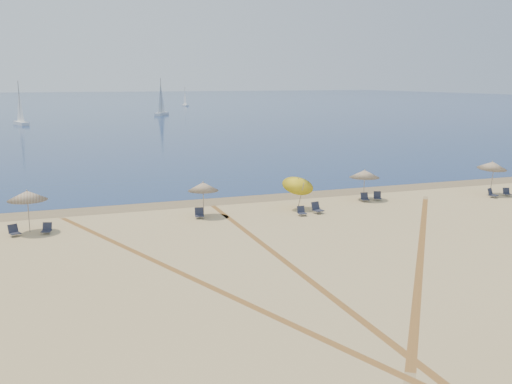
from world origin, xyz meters
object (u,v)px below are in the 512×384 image
Objects in this scene: chair_3 at (47,229)px; sailboat_0 at (20,112)px; umbrella_3 at (298,182)px; chair_10 at (507,192)px; chair_5 at (301,211)px; umbrella_2 at (203,187)px; chair_7 at (365,198)px; chair_8 at (377,196)px; sailboat_2 at (185,100)px; chair_6 at (317,208)px; sailboat_1 at (161,104)px; umbrella_4 at (365,174)px; umbrella_5 at (492,165)px; chair_9 at (492,193)px; chair_4 at (199,214)px; umbrella_1 at (27,195)px; chair_2 at (14,231)px.

sailboat_0 reaches higher than chair_3.
umbrella_3 reaches higher than chair_10.
umbrella_2 is at bearing 165.75° from chair_5.
chair_7 is 90.53m from sailboat_0.
chair_3 is 1.01× the size of chair_7.
chair_8 is 157.65m from sailboat_2.
umbrella_3 reaches higher than chair_6.
chair_10 is (16.95, -1.18, -1.60)m from umbrella_3.
sailboat_1 reaches higher than chair_7.
umbrella_5 is at bearing -9.84° from umbrella_4.
sailboat_0 is (-4.54, 88.08, 2.31)m from chair_3.
umbrella_4 is 9.99m from chair_9.
chair_9 is 0.10× the size of sailboat_0.
umbrella_3 reaches higher than chair_4.
umbrella_3 is 0.28× the size of sailboat_1.
chair_3 is at bearing -179.37° from chair_5.
umbrella_3 is at bearing -95.00° from sailboat_0.
chair_3 is at bearing -36.82° from umbrella_1.
chair_4 is 0.08× the size of sailboat_1.
umbrella_2 is 2.74× the size of chair_9.
chair_8 is (6.03, 2.25, -0.04)m from chair_6.
chair_9 is at bearing -24.23° from chair_2.
sailboat_1 reaches higher than chair_3.
umbrella_4 reaches higher than chair_10.
chair_5 is (6.48, -1.56, -0.03)m from chair_4.
umbrella_2 is 6.64m from umbrella_3.
umbrella_3 reaches higher than umbrella_1.
chair_9 is (-0.63, -0.89, -1.99)m from umbrella_5.
umbrella_1 is 2.15m from chair_2.
chair_10 is at bearing -12.78° from umbrella_4.
chair_7 is (21.88, 1.52, 0.01)m from chair_3.
umbrella_3 is at bearing -1.90° from umbrella_2.
chair_3 reaches higher than chair_5.
chair_9 is (9.79, -1.98, 0.02)m from chair_7.
umbrella_1 is at bearing 159.23° from chair_3.
sailboat_1 is (-4.95, 109.13, 0.48)m from umbrella_5.
umbrella_3 is at bearing 19.10° from chair_3.
umbrella_3 is 0.97× the size of umbrella_5.
chair_2 is 17.49m from chair_5.
sailboat_2 is at bearing 79.81° from umbrella_3.
chair_3 is 15.74m from chair_5.
sailboat_0 reaches higher than chair_7.
umbrella_1 reaches higher than chair_6.
umbrella_1 is 2.23m from chair_3.
umbrella_3 is 3.54× the size of chair_4.
chair_5 is 17.51m from chair_10.
chair_5 is 1.28m from chair_6.
sailboat_2 reaches higher than chair_7.
chair_8 reaches higher than chair_5.
chair_3 is 112.95m from sailboat_1.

